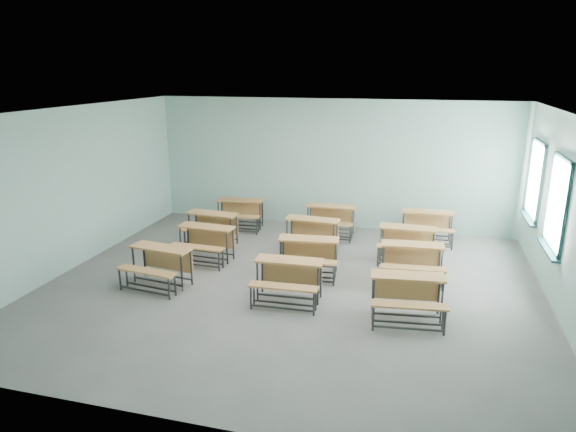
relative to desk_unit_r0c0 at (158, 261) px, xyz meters
name	(u,v)px	position (x,y,z in m)	size (l,w,h in m)	color
room	(296,203)	(2.46, 0.62, 1.11)	(9.04, 8.04, 3.24)	gray
desk_unit_r0c0	(158,261)	(0.00, 0.00, 0.00)	(1.26, 0.93, 0.73)	#B97D42
desk_unit_r0c1	(288,275)	(2.48, -0.01, 0.00)	(1.20, 0.83, 0.73)	#B97D42
desk_unit_r0c2	(407,291)	(4.50, -0.18, 0.00)	(1.25, 0.92, 0.73)	#B97D42
desk_unit_r1c0	(205,238)	(0.29, 1.42, 0.00)	(1.20, 0.84, 0.73)	#B97D42
desk_unit_r1c1	(308,251)	(2.56, 1.21, 0.00)	(1.24, 0.91, 0.73)	#B97D42
desk_unit_r1c2	(412,258)	(4.52, 1.39, 0.00)	(1.23, 0.89, 0.73)	#B97D42
desk_unit_r2c0	(211,224)	(0.00, 2.40, 0.00)	(1.24, 0.89, 0.73)	#B97D42
desk_unit_r2c1	(311,230)	(2.31, 2.54, 0.00)	(1.21, 0.86, 0.73)	#B97D42
desk_unit_r2c2	(407,239)	(4.38, 2.46, 0.00)	(1.19, 0.81, 0.73)	#B97D42
desk_unit_r3c0	(239,210)	(0.21, 3.73, 0.00)	(1.24, 0.90, 0.73)	#B97D42
desk_unit_r3c1	(330,216)	(2.52, 3.75, 0.00)	(1.19, 0.82, 0.73)	#B97D42
desk_unit_r3c2	(427,222)	(4.77, 3.84, 0.00)	(1.21, 0.85, 0.73)	#B97D42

